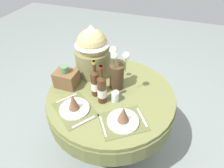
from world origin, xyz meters
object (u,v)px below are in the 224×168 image
place_setting_right (123,118)px  woven_basket_side_left (66,78)px  wine_bottle_right (95,83)px  gift_tub_back_left (92,49)px  wine_bottle_left (102,89)px  tumbler_near_right (115,96)px  flower_vase (117,73)px  dining_table (111,104)px  place_setting_left (74,106)px

place_setting_right → woven_basket_side_left: woven_basket_side_left is taller
wine_bottle_right → gift_tub_back_left: 0.35m
wine_bottle_left → tumbler_near_right: size_ratio=3.69×
tumbler_near_right → flower_vase: bearing=104.0°
dining_table → flower_vase: (0.02, 0.09, 0.30)m
place_setting_left → place_setting_right: size_ratio=1.00×
place_setting_left → wine_bottle_left: bearing=43.1°
wine_bottle_right → gift_tub_back_left: (-0.14, 0.29, 0.13)m
wine_bottle_left → wine_bottle_right: bearing=142.8°
gift_tub_back_left → wine_bottle_left: bearing=-57.4°
flower_vase → wine_bottle_right: bearing=-133.7°
place_setting_right → wine_bottle_left: wine_bottle_left is taller
gift_tub_back_left → flower_vase: bearing=-27.3°
place_setting_left → gift_tub_back_left: size_ratio=0.87×
tumbler_near_right → woven_basket_side_left: 0.48m
flower_vase → wine_bottle_left: (-0.06, -0.21, -0.02)m
gift_tub_back_left → woven_basket_side_left: size_ratio=2.36×
place_setting_left → wine_bottle_right: bearing=67.9°
wine_bottle_right → gift_tub_back_left: gift_tub_back_left is taller
flower_vase → wine_bottle_right: size_ratio=1.21×
wine_bottle_right → woven_basket_side_left: (-0.30, 0.03, -0.05)m
woven_basket_side_left → tumbler_near_right: bearing=-6.3°
dining_table → woven_basket_side_left: woven_basket_side_left is taller
dining_table → place_setting_right: size_ratio=2.68×
flower_vase → woven_basket_side_left: size_ratio=1.98×
wine_bottle_left → gift_tub_back_left: gift_tub_back_left is taller
wine_bottle_left → tumbler_near_right: wine_bottle_left is taller
wine_bottle_right → tumbler_near_right: (0.18, -0.02, -0.08)m
place_setting_left → wine_bottle_left: size_ratio=1.20×
tumbler_near_right → gift_tub_back_left: gift_tub_back_left is taller
place_setting_right → wine_bottle_left: 0.29m
place_setting_right → tumbler_near_right: place_setting_right is taller
woven_basket_side_left → place_setting_right: bearing=-22.3°
dining_table → wine_bottle_left: wine_bottle_left is taller
place_setting_right → woven_basket_side_left: bearing=157.7°
flower_vase → wine_bottle_right: flower_vase is taller
flower_vase → wine_bottle_left: bearing=-105.1°
flower_vase → wine_bottle_left: size_ratio=1.16×
place_setting_right → gift_tub_back_left: 0.72m
dining_table → place_setting_left: size_ratio=2.68×
place_setting_left → wine_bottle_left: wine_bottle_left is taller
dining_table → gift_tub_back_left: gift_tub_back_left is taller
flower_vase → tumbler_near_right: 0.21m
tumbler_near_right → place_setting_right: bearing=-57.0°
place_setting_left → tumbler_near_right: size_ratio=4.41×
tumbler_near_right → place_setting_left: bearing=-143.5°
place_setting_right → woven_basket_side_left: 0.66m
tumbler_near_right → dining_table: bearing=128.5°
place_setting_right → place_setting_left: bearing=-179.0°
flower_vase → tumbler_near_right: bearing=-76.0°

